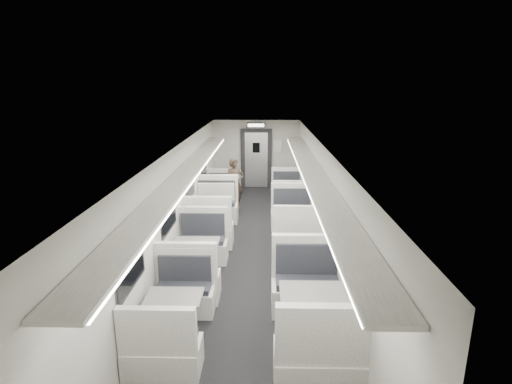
{
  "coord_description": "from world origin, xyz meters",
  "views": [
    {
      "loc": [
        0.29,
        -8.04,
        3.64
      ],
      "look_at": [
        0.1,
        0.7,
        1.25
      ],
      "focal_mm": 28.0,
      "sensor_mm": 36.0,
      "label": 1
    }
  ],
  "objects_px": {
    "booth_right_b": "(294,224)",
    "booth_left_a": "(220,199)",
    "booth_left_c": "(196,259)",
    "booth_right_d": "(313,317)",
    "booth_left_b": "(213,216)",
    "booth_right_a": "(288,196)",
    "booth_left_d": "(175,317)",
    "exit_sign": "(256,125)",
    "passenger": "(235,184)",
    "vestibule_door": "(256,159)",
    "booth_right_c": "(300,256)"
  },
  "relations": [
    {
      "from": "booth_right_b",
      "to": "booth_left_a",
      "type": "bearing_deg",
      "value": 132.56
    },
    {
      "from": "booth_left_c",
      "to": "booth_right_d",
      "type": "distance_m",
      "value": 2.8
    },
    {
      "from": "booth_right_b",
      "to": "booth_right_d",
      "type": "distance_m",
      "value": 3.99
    },
    {
      "from": "booth_left_b",
      "to": "booth_right_b",
      "type": "height_order",
      "value": "booth_left_b"
    },
    {
      "from": "booth_left_a",
      "to": "booth_right_a",
      "type": "xyz_separation_m",
      "value": [
        2.0,
        0.43,
        -0.01
      ]
    },
    {
      "from": "booth_left_a",
      "to": "booth_right_d",
      "type": "bearing_deg",
      "value": -72.04
    },
    {
      "from": "booth_left_d",
      "to": "booth_right_b",
      "type": "xyz_separation_m",
      "value": [
        2.0,
        3.93,
        0.03
      ]
    },
    {
      "from": "booth_left_a",
      "to": "booth_right_b",
      "type": "xyz_separation_m",
      "value": [
        2.0,
        -2.18,
        0.03
      ]
    },
    {
      "from": "booth_left_b",
      "to": "booth_right_a",
      "type": "height_order",
      "value": "booth_left_b"
    },
    {
      "from": "exit_sign",
      "to": "booth_right_a",
      "type": "bearing_deg",
      "value": -61.58
    },
    {
      "from": "booth_left_d",
      "to": "exit_sign",
      "type": "xyz_separation_m",
      "value": [
        1.0,
        8.39,
        1.93
      ]
    },
    {
      "from": "booth_left_b",
      "to": "exit_sign",
      "type": "distance_m",
      "value": 4.56
    },
    {
      "from": "booth_right_b",
      "to": "booth_right_d",
      "type": "relative_size",
      "value": 0.92
    },
    {
      "from": "passenger",
      "to": "vestibule_door",
      "type": "height_order",
      "value": "vestibule_door"
    },
    {
      "from": "vestibule_door",
      "to": "exit_sign",
      "type": "relative_size",
      "value": 3.39
    },
    {
      "from": "booth_right_c",
      "to": "vestibule_door",
      "type": "xyz_separation_m",
      "value": [
        -1.0,
        6.72,
        0.68
      ]
    },
    {
      "from": "booth_right_a",
      "to": "booth_right_d",
      "type": "xyz_separation_m",
      "value": [
        0.0,
        -6.6,
        0.07
      ]
    },
    {
      "from": "vestibule_door",
      "to": "booth_right_a",
      "type": "bearing_deg",
      "value": -66.82
    },
    {
      "from": "booth_left_a",
      "to": "booth_right_a",
      "type": "height_order",
      "value": "booth_left_a"
    },
    {
      "from": "booth_left_d",
      "to": "booth_left_c",
      "type": "bearing_deg",
      "value": 90.0
    },
    {
      "from": "vestibule_door",
      "to": "booth_left_a",
      "type": "bearing_deg",
      "value": -109.9
    },
    {
      "from": "booth_right_c",
      "to": "booth_left_d",
      "type": "bearing_deg",
      "value": -132.87
    },
    {
      "from": "booth_left_b",
      "to": "booth_left_d",
      "type": "relative_size",
      "value": 1.18
    },
    {
      "from": "booth_left_c",
      "to": "booth_right_d",
      "type": "height_order",
      "value": "booth_right_d"
    },
    {
      "from": "booth_left_d",
      "to": "booth_right_c",
      "type": "distance_m",
      "value": 2.94
    },
    {
      "from": "booth_right_c",
      "to": "passenger",
      "type": "height_order",
      "value": "passenger"
    },
    {
      "from": "booth_right_d",
      "to": "booth_left_d",
      "type": "bearing_deg",
      "value": 178.32
    },
    {
      "from": "booth_left_d",
      "to": "vestibule_door",
      "type": "distance_m",
      "value": 8.96
    },
    {
      "from": "booth_left_a",
      "to": "booth_right_b",
      "type": "distance_m",
      "value": 2.96
    },
    {
      "from": "booth_left_d",
      "to": "booth_right_b",
      "type": "height_order",
      "value": "booth_right_b"
    },
    {
      "from": "booth_left_d",
      "to": "booth_right_c",
      "type": "xyz_separation_m",
      "value": [
        2.0,
        2.15,
        0.0
      ]
    },
    {
      "from": "booth_right_c",
      "to": "booth_left_a",
      "type": "bearing_deg",
      "value": 116.81
    },
    {
      "from": "booth_right_b",
      "to": "passenger",
      "type": "height_order",
      "value": "passenger"
    },
    {
      "from": "booth_right_b",
      "to": "booth_right_d",
      "type": "xyz_separation_m",
      "value": [
        0.0,
        -3.99,
        0.03
      ]
    },
    {
      "from": "booth_left_b",
      "to": "booth_right_a",
      "type": "bearing_deg",
      "value": 47.65
    },
    {
      "from": "booth_right_b",
      "to": "booth_left_b",
      "type": "bearing_deg",
      "value": 168.39
    },
    {
      "from": "booth_right_b",
      "to": "booth_right_c",
      "type": "bearing_deg",
      "value": -90.0
    },
    {
      "from": "booth_left_b",
      "to": "booth_right_b",
      "type": "bearing_deg",
      "value": -11.61
    },
    {
      "from": "booth_left_a",
      "to": "booth_left_c",
      "type": "bearing_deg",
      "value": -90.0
    },
    {
      "from": "booth_right_a",
      "to": "booth_right_c",
      "type": "xyz_separation_m",
      "value": [
        0.0,
        -4.38,
        0.01
      ]
    },
    {
      "from": "booth_left_c",
      "to": "booth_right_a",
      "type": "xyz_separation_m",
      "value": [
        2.0,
        4.64,
        -0.03
      ]
    },
    {
      "from": "booth_right_a",
      "to": "passenger",
      "type": "bearing_deg",
      "value": -174.72
    },
    {
      "from": "booth_right_b",
      "to": "booth_left_c",
      "type": "bearing_deg",
      "value": -134.54
    },
    {
      "from": "booth_left_a",
      "to": "booth_right_c",
      "type": "distance_m",
      "value": 4.43
    },
    {
      "from": "booth_right_d",
      "to": "exit_sign",
      "type": "xyz_separation_m",
      "value": [
        -1.0,
        8.44,
        1.86
      ]
    },
    {
      "from": "booth_right_d",
      "to": "passenger",
      "type": "bearing_deg",
      "value": 103.84
    },
    {
      "from": "booth_left_a",
      "to": "booth_right_d",
      "type": "xyz_separation_m",
      "value": [
        2.0,
        -6.17,
        0.06
      ]
    },
    {
      "from": "booth_right_c",
      "to": "booth_left_c",
      "type": "bearing_deg",
      "value": -172.78
    },
    {
      "from": "booth_left_d",
      "to": "vestibule_door",
      "type": "xyz_separation_m",
      "value": [
        1.0,
        8.87,
        0.69
      ]
    },
    {
      "from": "booth_left_d",
      "to": "booth_right_d",
      "type": "xyz_separation_m",
      "value": [
        2.0,
        -0.06,
        0.07
      ]
    }
  ]
}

